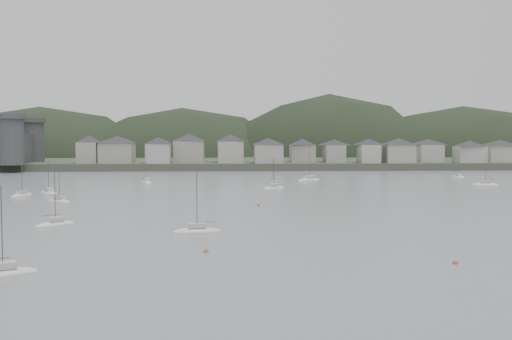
{
  "coord_description": "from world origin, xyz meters",
  "views": [
    {
      "loc": [
        -7.71,
        -90.98,
        15.62
      ],
      "look_at": [
        0.0,
        75.0,
        6.0
      ],
      "focal_mm": 45.29,
      "sensor_mm": 36.0,
      "label": 1
    }
  ],
  "objects": [
    {
      "name": "ground",
      "position": [
        0.0,
        0.0,
        0.0
      ],
      "size": [
        900.0,
        900.0,
        0.0
      ],
      "primitive_type": "plane",
      "color": "slate",
      "rests_on": "ground"
    },
    {
      "name": "far_shore_land",
      "position": [
        0.0,
        295.0,
        1.5
      ],
      "size": [
        900.0,
        250.0,
        3.0
      ],
      "primitive_type": "cube",
      "color": "#383D2D",
      "rests_on": "ground"
    },
    {
      "name": "forested_ridge",
      "position": [
        4.83,
        269.4,
        -11.28
      ],
      "size": [
        851.55,
        103.94,
        102.57
      ],
      "color": "black",
      "rests_on": "ground"
    },
    {
      "name": "waterfront_town",
      "position": [
        50.59,
        183.34,
        8.66
      ],
      "size": [
        451.48,
        28.46,
        12.92
      ],
      "color": "gray",
      "rests_on": "far_shore_land"
    },
    {
      "name": "moored_fleet",
      "position": [
        -1.33,
        74.27,
        0.18
      ],
      "size": [
        218.07,
        168.52,
        13.19
      ],
      "color": "silver",
      "rests_on": "ground"
    },
    {
      "name": "mooring_buoys",
      "position": [
        -5.35,
        39.36,
        0.15
      ],
      "size": [
        187.07,
        131.88,
        0.7
      ],
      "color": "#C06540",
      "rests_on": "ground"
    }
  ]
}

